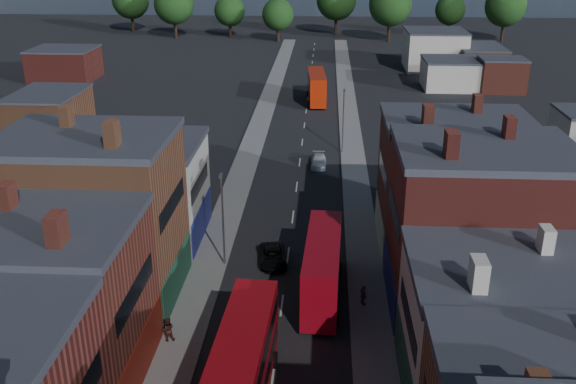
# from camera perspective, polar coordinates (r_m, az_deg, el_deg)

# --- Properties ---
(pavement_west) EXTENTS (3.00, 200.00, 0.12)m
(pavement_west) POSITION_cam_1_polar(r_m,az_deg,el_deg) (72.44, -4.30, 1.20)
(pavement_west) COLOR gray
(pavement_west) RESTS_ON ground
(pavement_east) EXTENTS (3.00, 200.00, 0.12)m
(pavement_east) POSITION_cam_1_polar(r_m,az_deg,el_deg) (71.92, 6.03, 0.98)
(pavement_east) COLOR gray
(pavement_east) RESTS_ON ground
(lamp_post_2) EXTENTS (0.25, 0.70, 8.12)m
(lamp_post_2) POSITION_cam_1_polar(r_m,az_deg,el_deg) (52.20, -5.83, -1.92)
(lamp_post_2) COLOR slate
(lamp_post_2) RESTS_ON ground
(lamp_post_3) EXTENTS (0.25, 0.70, 8.12)m
(lamp_post_3) POSITION_cam_1_polar(r_m,az_deg,el_deg) (79.91, 4.95, 6.70)
(lamp_post_3) COLOR slate
(lamp_post_3) RESTS_ON ground
(bus_0) EXTENTS (3.41, 11.96, 5.11)m
(bus_0) POSITION_cam_1_polar(r_m,az_deg,el_deg) (38.13, -4.07, -15.28)
(bus_0) COLOR #AC0911
(bus_0) RESTS_ON ground
(bus_1) EXTENTS (3.15, 11.15, 4.77)m
(bus_1) POSITION_cam_1_polar(r_m,az_deg,el_deg) (48.44, 3.09, -6.66)
(bus_1) COLOR #B10A19
(bus_1) RESTS_ON ground
(bus_2) EXTENTS (3.38, 11.36, 4.84)m
(bus_2) POSITION_cam_1_polar(r_m,az_deg,el_deg) (105.22, 2.57, 9.36)
(bus_2) COLOR #B92108
(bus_2) RESTS_ON ground
(car_2) EXTENTS (2.74, 4.85, 1.28)m
(car_2) POSITION_cam_1_polar(r_m,az_deg,el_deg) (54.06, -1.36, -5.71)
(car_2) COLOR black
(car_2) RESTS_ON ground
(car_3) EXTENTS (1.78, 4.37, 1.27)m
(car_3) POSITION_cam_1_polar(r_m,az_deg,el_deg) (76.16, 2.73, 2.76)
(car_3) COLOR silver
(car_3) RESTS_ON ground
(ped_1) EXTENTS (0.93, 0.65, 1.73)m
(ped_1) POSITION_cam_1_polar(r_m,az_deg,el_deg) (44.99, -10.62, -11.91)
(ped_1) COLOR #441F1B
(ped_1) RESTS_ON pavement_west
(ped_3) EXTENTS (0.76, 1.02, 1.58)m
(ped_3) POSITION_cam_1_polar(r_m,az_deg,el_deg) (48.40, 6.71, -9.10)
(ped_3) COLOR #635D55
(ped_3) RESTS_ON pavement_east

